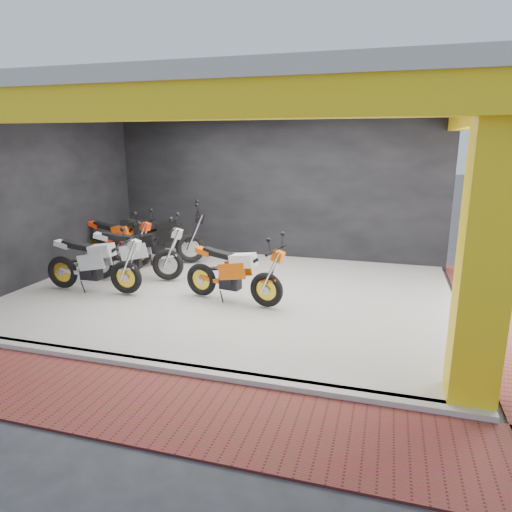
# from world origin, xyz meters

# --- Properties ---
(ground) EXTENTS (80.00, 80.00, 0.00)m
(ground) POSITION_xyz_m (0.00, 0.00, 0.00)
(ground) COLOR #2D2D30
(ground) RESTS_ON ground
(showroom_floor) EXTENTS (8.00, 6.00, 0.10)m
(showroom_floor) POSITION_xyz_m (0.00, 2.00, 0.05)
(showroom_floor) COLOR silver
(showroom_floor) RESTS_ON ground
(showroom_ceiling) EXTENTS (8.40, 6.40, 0.20)m
(showroom_ceiling) POSITION_xyz_m (0.00, 2.00, 3.60)
(showroom_ceiling) COLOR beige
(showroom_ceiling) RESTS_ON corner_column
(back_wall) EXTENTS (8.20, 0.20, 3.50)m
(back_wall) POSITION_xyz_m (0.00, 5.10, 1.75)
(back_wall) COLOR black
(back_wall) RESTS_ON ground
(left_wall) EXTENTS (0.20, 6.20, 3.50)m
(left_wall) POSITION_xyz_m (-4.10, 2.00, 1.75)
(left_wall) COLOR black
(left_wall) RESTS_ON ground
(corner_column) EXTENTS (0.50, 0.50, 3.50)m
(corner_column) POSITION_xyz_m (3.75, -0.75, 1.75)
(corner_column) COLOR yellow
(corner_column) RESTS_ON ground
(header_beam_front) EXTENTS (8.40, 0.30, 0.40)m
(header_beam_front) POSITION_xyz_m (0.00, -1.00, 3.30)
(header_beam_front) COLOR yellow
(header_beam_front) RESTS_ON corner_column
(header_beam_right) EXTENTS (0.30, 6.40, 0.40)m
(header_beam_right) POSITION_xyz_m (4.00, 2.00, 3.30)
(header_beam_right) COLOR yellow
(header_beam_right) RESTS_ON corner_column
(floor_kerb) EXTENTS (8.00, 0.20, 0.10)m
(floor_kerb) POSITION_xyz_m (0.00, -1.02, 0.05)
(floor_kerb) COLOR silver
(floor_kerb) RESTS_ON ground
(paver_front) EXTENTS (9.00, 1.40, 0.03)m
(paver_front) POSITION_xyz_m (0.00, -1.80, 0.01)
(paver_front) COLOR maroon
(paver_front) RESTS_ON ground
(paver_right) EXTENTS (1.40, 7.00, 0.03)m
(paver_right) POSITION_xyz_m (4.80, 2.00, 0.01)
(paver_right) COLOR maroon
(paver_right) RESTS_ON ground
(moto_hero) EXTENTS (2.14, 1.11, 1.24)m
(moto_hero) POSITION_xyz_m (0.85, 1.32, 0.72)
(moto_hero) COLOR #DC5509
(moto_hero) RESTS_ON showroom_floor
(moto_row_a) EXTENTS (2.12, 0.84, 1.28)m
(moto_row_a) POSITION_xyz_m (-1.83, 1.26, 0.74)
(moto_row_a) COLOR #AAACB2
(moto_row_a) RESTS_ON showroom_floor
(moto_row_b) EXTENTS (2.28, 1.27, 1.32)m
(moto_row_b) POSITION_xyz_m (-1.48, 2.27, 0.76)
(moto_row_b) COLOR #B3B5BC
(moto_row_b) RESTS_ON showroom_floor
(moto_row_c) EXTENTS (2.15, 1.04, 1.26)m
(moto_row_c) POSITION_xyz_m (-2.62, 3.10, 0.73)
(moto_row_c) COLOR red
(moto_row_c) RESTS_ON showroom_floor
(moto_row_d) EXTENTS (2.43, 1.67, 1.40)m
(moto_row_d) POSITION_xyz_m (-1.63, 3.70, 0.80)
(moto_row_d) COLOR black
(moto_row_d) RESTS_ON showroom_floor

